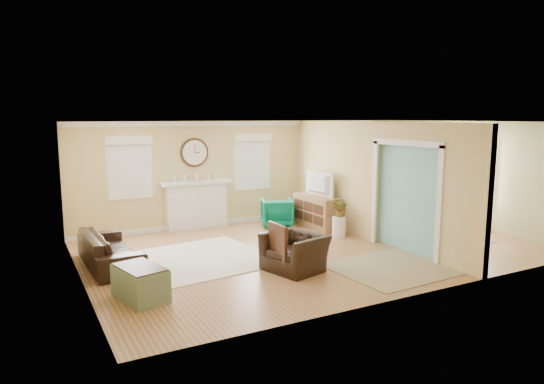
% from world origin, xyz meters
% --- Properties ---
extents(floor, '(9.00, 9.00, 0.00)m').
position_xyz_m(floor, '(0.00, 0.00, 0.00)').
color(floor, '#93582F').
rests_on(floor, ground).
extents(wall_back, '(9.00, 0.02, 2.60)m').
position_xyz_m(wall_back, '(0.00, 3.00, 1.30)').
color(wall_back, '#D8B669').
rests_on(wall_back, ground).
extents(wall_front, '(9.00, 0.02, 2.60)m').
position_xyz_m(wall_front, '(0.00, -3.00, 1.30)').
color(wall_front, '#D8B669').
rests_on(wall_front, ground).
extents(wall_left, '(0.02, 6.00, 2.60)m').
position_xyz_m(wall_left, '(-4.50, 0.00, 1.30)').
color(wall_left, '#D8B669').
rests_on(wall_left, ground).
extents(wall_right, '(0.02, 6.00, 2.60)m').
position_xyz_m(wall_right, '(4.50, 0.00, 1.30)').
color(wall_right, '#D8B669').
rests_on(wall_right, ground).
extents(ceiling, '(9.00, 6.00, 0.02)m').
position_xyz_m(ceiling, '(0.00, 0.00, 2.60)').
color(ceiling, white).
rests_on(ceiling, wall_back).
extents(partition, '(0.17, 6.00, 2.60)m').
position_xyz_m(partition, '(1.51, 0.28, 1.36)').
color(partition, '#D8B669').
rests_on(partition, ground).
extents(fireplace, '(1.70, 0.30, 1.17)m').
position_xyz_m(fireplace, '(-1.50, 2.88, 0.60)').
color(fireplace, white).
rests_on(fireplace, ground).
extents(wall_clock, '(0.70, 0.07, 0.70)m').
position_xyz_m(wall_clock, '(-1.50, 2.97, 1.85)').
color(wall_clock, '#4B2816').
rests_on(wall_clock, wall_back).
extents(window_left, '(1.05, 0.13, 1.42)m').
position_xyz_m(window_left, '(-3.05, 2.95, 1.66)').
color(window_left, white).
rests_on(window_left, wall_back).
extents(window_right, '(1.05, 0.13, 1.42)m').
position_xyz_m(window_right, '(0.05, 2.95, 1.66)').
color(window_right, white).
rests_on(window_right, wall_back).
extents(french_doors, '(0.06, 1.70, 2.20)m').
position_xyz_m(french_doors, '(4.45, 0.00, 1.10)').
color(french_doors, white).
rests_on(french_doors, ground).
extents(pendant, '(0.30, 0.30, 0.55)m').
position_xyz_m(pendant, '(3.00, 0.00, 2.20)').
color(pendant, gold).
rests_on(pendant, ceiling).
extents(rug_cream, '(3.13, 2.80, 0.02)m').
position_xyz_m(rug_cream, '(-2.50, 0.34, 0.01)').
color(rug_cream, silver).
rests_on(rug_cream, floor).
extents(rug_jute, '(2.33, 1.95, 0.01)m').
position_xyz_m(rug_jute, '(0.61, -1.81, 0.01)').
color(rug_jute, tan).
rests_on(rug_jute, floor).
extents(rug_grey, '(2.33, 2.91, 0.01)m').
position_xyz_m(rug_grey, '(2.71, -0.04, 0.01)').
color(rug_grey, slate).
rests_on(rug_grey, floor).
extents(sofa, '(0.89, 2.13, 0.61)m').
position_xyz_m(sofa, '(-3.92, 0.75, 0.31)').
color(sofa, black).
rests_on(sofa, floor).
extents(eames_chair, '(1.11, 1.20, 0.65)m').
position_xyz_m(eames_chair, '(-1.08, -1.07, 0.33)').
color(eames_chair, black).
rests_on(eames_chair, floor).
extents(green_chair, '(0.96, 0.97, 0.69)m').
position_xyz_m(green_chair, '(0.34, 2.18, 0.34)').
color(green_chair, '#00664E').
rests_on(green_chair, floor).
extents(trunk, '(0.73, 0.99, 0.51)m').
position_xyz_m(trunk, '(-3.82, -1.20, 0.26)').
color(trunk, gray).
rests_on(trunk, floor).
extents(credenza, '(0.49, 1.45, 0.80)m').
position_xyz_m(credenza, '(1.11, 1.55, 0.40)').
color(credenza, '#9C7348').
rests_on(credenza, floor).
extents(tv, '(0.22, 1.02, 0.58)m').
position_xyz_m(tv, '(1.09, 1.55, 1.09)').
color(tv, black).
rests_on(tv, credenza).
extents(garden_stool, '(0.31, 0.31, 0.46)m').
position_xyz_m(garden_stool, '(1.06, 0.55, 0.23)').
color(garden_stool, white).
rests_on(garden_stool, floor).
extents(potted_plant, '(0.45, 0.46, 0.39)m').
position_xyz_m(potted_plant, '(1.06, 0.55, 0.65)').
color(potted_plant, '#337F33').
rests_on(potted_plant, garden_stool).
extents(dining_table, '(1.10, 1.80, 0.61)m').
position_xyz_m(dining_table, '(2.71, -0.04, 0.30)').
color(dining_table, '#4B2816').
rests_on(dining_table, floor).
extents(dining_chair_n, '(0.48, 0.48, 0.97)m').
position_xyz_m(dining_chair_n, '(2.62, 1.08, 0.57)').
color(dining_chair_n, slate).
rests_on(dining_chair_n, floor).
extents(dining_chair_s, '(0.43, 0.43, 0.86)m').
position_xyz_m(dining_chair_s, '(2.69, -1.07, 0.50)').
color(dining_chair_s, slate).
rests_on(dining_chair_s, floor).
extents(dining_chair_w, '(0.46, 0.46, 0.90)m').
position_xyz_m(dining_chair_w, '(1.99, 0.03, 0.53)').
color(dining_chair_w, white).
rests_on(dining_chair_w, floor).
extents(dining_chair_e, '(0.47, 0.47, 0.95)m').
position_xyz_m(dining_chair_e, '(3.46, -0.01, 0.56)').
color(dining_chair_e, slate).
rests_on(dining_chair_e, floor).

